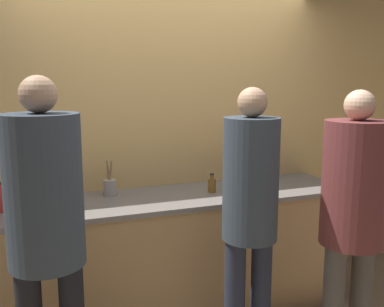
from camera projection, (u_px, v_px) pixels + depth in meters
The scene contains 10 objects.
wall_back at pixel (167, 143), 3.49m from camera, with size 5.20×0.06×2.60m.
counter at pixel (181, 253), 3.31m from camera, with size 2.65×0.72×0.95m.
person_left at pixel (46, 219), 2.14m from camera, with size 0.38×0.38×1.83m.
person_center at pixel (250, 207), 2.58m from camera, with size 0.34×0.34×1.76m.
person_right at pixel (353, 207), 2.51m from camera, with size 0.38×0.38×1.75m.
fruit_bowl at pixel (244, 186), 3.29m from camera, with size 0.27×0.27×0.13m.
utensil_crock at pixel (110, 187), 3.19m from camera, with size 0.09×0.09×0.27m.
bottle_amber at pixel (212, 185), 3.28m from camera, with size 0.06×0.06×0.15m.
bottle_red at pixel (2, 200), 2.78m from camera, with size 0.05×0.05×0.20m.
cup_blue at pixel (14, 203), 2.87m from camera, with size 0.09×0.09×0.08m.
Camera 1 is at (-1.03, -2.57, 1.80)m, focal length 40.00 mm.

